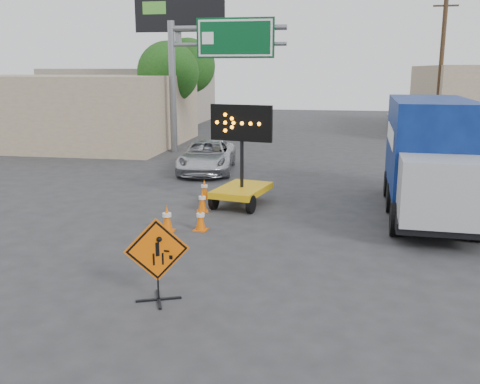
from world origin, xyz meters
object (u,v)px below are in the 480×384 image
(box_truck, at_px, (429,164))
(pickup_truck, at_px, (207,156))
(arrow_board, at_px, (242,184))
(construction_sign, at_px, (157,258))

(box_truck, bearing_deg, pickup_truck, 148.51)
(arrow_board, bearing_deg, construction_sign, -80.13)
(pickup_truck, xyz_separation_m, box_truck, (8.27, -5.61, 0.91))
(construction_sign, distance_m, pickup_truck, 13.32)
(construction_sign, xyz_separation_m, pickup_truck, (-2.22, 13.13, -0.20))
(construction_sign, xyz_separation_m, arrow_board, (0.30, 7.55, -0.15))
(pickup_truck, bearing_deg, construction_sign, -87.51)
(pickup_truck, height_order, box_truck, box_truck)
(pickup_truck, distance_m, box_truck, 10.03)
(construction_sign, height_order, pickup_truck, construction_sign)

